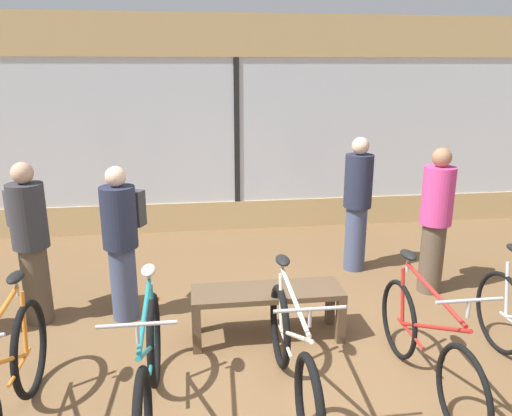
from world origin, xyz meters
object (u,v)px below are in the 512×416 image
object	(u,v)px
bicycle_center	(292,357)
customer_by_window	(122,239)
bicycle_far_left	(6,386)
display_bench	(267,298)
bicycle_right	(426,346)
customer_near_rack	(30,238)
bicycle_left	(149,374)
customer_near_bench	(357,202)
customer_mid_floor	(436,216)

from	to	relation	value
bicycle_center	customer_by_window	bearing A→B (deg)	132.14
bicycle_far_left	display_bench	distance (m)	2.22
bicycle_far_left	bicycle_center	size ratio (longest dim) A/B	1.02
bicycle_right	customer_near_rack	xyz separation A→B (m)	(-3.31, 1.58, 0.48)
bicycle_left	bicycle_right	xyz separation A→B (m)	(2.10, 0.11, -0.01)
bicycle_left	bicycle_right	size ratio (longest dim) A/B	1.02
bicycle_left	customer_near_rack	world-z (taller)	customer_near_rack
customer_near_bench	bicycle_left	bearing A→B (deg)	-132.60
bicycle_far_left	bicycle_center	bearing A→B (deg)	3.49
bicycle_right	customer_by_window	bearing A→B (deg)	147.84
bicycle_right	customer_by_window	distance (m)	2.93
bicycle_center	bicycle_right	size ratio (longest dim) A/B	1.01
customer_by_window	customer_mid_floor	bearing A→B (deg)	3.10
bicycle_center	bicycle_left	bearing A→B (deg)	-174.32
display_bench	customer_by_window	xyz separation A→B (m)	(-1.36, 0.59, 0.45)
bicycle_right	customer_mid_floor	bearing A→B (deg)	62.45
bicycle_left	bicycle_center	size ratio (longest dim) A/B	1.01
bicycle_center	customer_near_rack	world-z (taller)	customer_near_rack
bicycle_left	customer_by_window	world-z (taller)	customer_by_window
customer_mid_floor	bicycle_right	bearing A→B (deg)	-117.55
display_bench	customer_mid_floor	distance (m)	2.19
bicycle_left	bicycle_center	distance (m)	1.05
customer_near_rack	bicycle_far_left	bearing A→B (deg)	-80.71
bicycle_far_left	customer_near_bench	world-z (taller)	customer_near_bench
bicycle_left	display_bench	xyz separation A→B (m)	(1.00, 1.06, -0.01)
customer_by_window	customer_mid_floor	size ratio (longest dim) A/B	0.95
bicycle_center	bicycle_right	distance (m)	1.05
bicycle_left	customer_mid_floor	distance (m)	3.54
bicycle_right	bicycle_far_left	bearing A→B (deg)	-177.67
bicycle_center	customer_mid_floor	xyz separation A→B (m)	(1.95, 1.73, 0.50)
bicycle_far_left	bicycle_right	xyz separation A→B (m)	(3.04, 0.12, -0.02)
bicycle_center	bicycle_right	bearing A→B (deg)	0.15
customer_by_window	customer_near_bench	bearing A→B (deg)	18.50
bicycle_center	customer_near_bench	size ratio (longest dim) A/B	1.06
bicycle_center	customer_near_rack	bearing A→B (deg)	145.03
customer_near_bench	customer_by_window	bearing A→B (deg)	-161.50
bicycle_far_left	bicycle_left	world-z (taller)	bicycle_far_left
customer_mid_floor	customer_near_bench	distance (m)	0.97
bicycle_left	bicycle_right	bearing A→B (deg)	2.90
customer_by_window	customer_near_bench	xyz separation A→B (m)	(2.70, 0.90, 0.03)
bicycle_far_left	bicycle_center	xyz separation A→B (m)	(1.98, 0.12, -0.02)
customer_by_window	bicycle_far_left	bearing A→B (deg)	-109.36
display_bench	customer_near_rack	size ratio (longest dim) A/B	0.86
bicycle_right	customer_near_bench	distance (m)	2.51
bicycle_center	customer_mid_floor	world-z (taller)	customer_mid_floor
bicycle_far_left	bicycle_right	bearing A→B (deg)	2.33
bicycle_right	customer_near_bench	size ratio (longest dim) A/B	1.05
display_bench	customer_near_rack	distance (m)	2.35
bicycle_left	bicycle_far_left	bearing A→B (deg)	-178.95
bicycle_far_left	customer_near_rack	world-z (taller)	customer_near_rack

